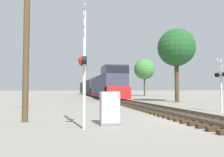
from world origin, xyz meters
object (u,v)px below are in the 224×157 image
crossing_signal_near (84,62)px  tree_mid_background (144,69)px  utility_pole (27,15)px  relay_cabinet (110,109)px  crossing_signal_far (221,78)px  freight_train (94,87)px  tree_far_right (176,48)px

crossing_signal_near → tree_mid_background: size_ratio=0.58×
utility_pole → relay_cabinet: bearing=-24.3°
utility_pole → crossing_signal_far: bearing=8.7°
freight_train → tree_mid_background: tree_mid_background is taller
utility_pole → tree_mid_background: (18.67, 34.38, 0.83)m
crossing_signal_far → utility_pole: bearing=95.9°
relay_cabinet → utility_pole: bearing=155.7°
tree_far_right → utility_pole: bearing=-139.3°
crossing_signal_far → relay_cabinet: size_ratio=2.56×
crossing_signal_far → tree_far_right: size_ratio=0.42×
freight_train → relay_cabinet: freight_train is taller
tree_far_right → crossing_signal_far: bearing=-103.5°
crossing_signal_near → utility_pole: 4.24m
freight_train → crossing_signal_near: size_ratio=11.06×
tree_mid_background → relay_cabinet: bearing=-112.6°
relay_cabinet → crossing_signal_far: bearing=22.9°
crossing_signal_far → tree_mid_background: size_ratio=0.45×
crossing_signal_far → freight_train: bearing=3.0°
relay_cabinet → tree_far_right: 18.64m
tree_far_right → freight_train: bearing=103.2°
freight_train → utility_pole: 40.41m
relay_cabinet → tree_far_right: size_ratio=0.17×
crossing_signal_far → relay_cabinet: 9.08m
tree_mid_background → tree_far_right: bearing=-100.8°
relay_cabinet → utility_pole: utility_pole is taller
relay_cabinet → utility_pole: (-3.67, 1.66, 4.35)m
crossing_signal_near → relay_cabinet: (1.16, 0.68, -1.87)m
freight_train → crossing_signal_near: 42.18m
tree_mid_background → freight_train: bearing=154.3°
crossing_signal_near → relay_cabinet: bearing=124.9°
crossing_signal_near → tree_far_right: bearing=145.5°
crossing_signal_near → utility_pole: bearing=-128.5°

